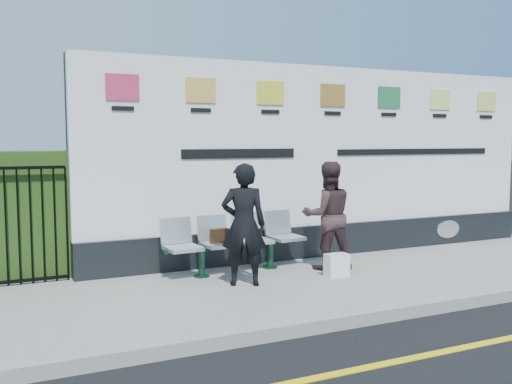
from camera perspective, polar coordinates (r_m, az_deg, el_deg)
ground at (r=6.25m, az=22.88°, el=-13.59°), size 80.00×80.00×0.00m
pavement at (r=8.04m, az=9.40°, el=-8.59°), size 14.00×3.00×0.12m
kerb at (r=6.90m, az=16.61°, el=-10.99°), size 14.00×0.18×0.14m
yellow_line at (r=6.25m, az=22.88°, el=-13.55°), size 14.00×0.10×0.01m
billboard at (r=9.23m, az=7.33°, el=1.77°), size 8.00×0.30×3.00m
bench at (r=8.03m, az=-1.92°, el=-6.47°), size 2.11×0.71×0.44m
woman_left at (r=7.24m, az=-1.25°, el=-3.26°), size 0.67×0.56×1.56m
woman_right at (r=8.21m, az=7.19°, el=-2.35°), size 0.87×0.75×1.55m
handbag_brown at (r=7.85m, az=-3.68°, el=-4.38°), size 0.26×0.15×0.20m
carrier_bag_white at (r=7.86m, az=8.07°, el=-7.27°), size 0.31×0.19×0.31m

